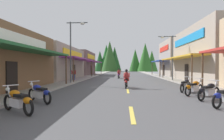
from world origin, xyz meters
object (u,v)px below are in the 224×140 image
Objects in this scene: streetlamp_right at (170,51)px; motorcycle_parked_right_4 at (209,91)px; pedestrian_browsing at (74,74)px; streetlamp_left at (74,44)px; rider_cruising_trailing at (119,74)px; motorcycle_parked_left_2 at (39,93)px; motorcycle_parked_right_6 at (186,85)px; rider_cruising_lead at (126,80)px; motorcycle_parked_right_5 at (194,87)px; motorcycle_parked_left_1 at (18,100)px.

streetlamp_right is 13.25m from motorcycle_parked_right_4.
motorcycle_parked_right_4 is 1.12× the size of pedestrian_browsing.
streetlamp_left is 13.31m from motorcycle_parked_right_4.
rider_cruising_trailing is at bearing 63.06° from streetlamp_left.
streetlamp_left reaches higher than motorcycle_parked_left_2.
rider_cruising_lead reaches higher than motorcycle_parked_right_6.
rider_cruising_trailing is (-5.08, 15.57, 0.17)m from motorcycle_parked_right_5.
motorcycle_parked_right_5 is 0.93× the size of motorcycle_parked_left_2.
pedestrian_browsing reaches higher than motorcycle_parked_left_1.
motorcycle_parked_right_6 is at bearing -28.74° from streetlamp_left.
streetlamp_left is 1.13× the size of streetlamp_right.
streetlamp_left is 4.08× the size of pedestrian_browsing.
motorcycle_parked_right_4 is 6.66m from rider_cruising_lead.
motorcycle_parked_left_1 is (1.21, -11.61, -3.69)m from streetlamp_left.
motorcycle_parked_left_1 is 1.19× the size of pedestrian_browsing.
motorcycle_parked_right_4 is 1.06× the size of motorcycle_parked_right_5.
streetlamp_right is at bearing -99.66° from pedestrian_browsing.
motorcycle_parked_right_5 is at bearing -97.15° from streetlamp_right.
motorcycle_parked_right_6 is 13.82m from pedestrian_browsing.
rider_cruising_lead and rider_cruising_trailing have the same top height.
motorcycle_parked_right_5 is 14.83m from pedestrian_browsing.
streetlamp_right is 3.21× the size of motorcycle_parked_right_6.
motorcycle_parked_right_4 is at bearing -124.89° from motorcycle_parked_right_5.
streetlamp_left is 12.24m from motorcycle_parked_left_1.
motorcycle_parked_right_5 and motorcycle_parked_left_2 have the same top height.
motorcycle_parked_right_5 is (9.55, -6.78, -3.69)m from streetlamp_left.
motorcycle_parked_left_1 is at bearing 157.60° from rider_cruising_lead.
streetlamp_right is 12.38m from pedestrian_browsing.
motorcycle_parked_left_1 is at bearing 174.57° from pedestrian_browsing.
motorcycle_parked_left_1 and motorcycle_parked_left_2 have the same top height.
motorcycle_parked_right_4 is 16.05m from pedestrian_browsing.
rider_cruising_lead is (-4.12, 3.56, 0.17)m from motorcycle_parked_right_5.
motorcycle_parked_right_5 is 16.38m from rider_cruising_trailing.
motorcycle_parked_left_2 is at bearing -83.68° from streetlamp_left.
motorcycle_parked_right_4 is at bearing -140.28° from motorcycle_parked_right_6.
rider_cruising_trailing is (4.47, 8.79, -3.53)m from streetlamp_left.
motorcycle_parked_right_4 and motorcycle_parked_right_6 have the same top height.
rider_cruising_trailing is (3.26, 20.40, 0.17)m from motorcycle_parked_left_1.
streetlamp_left is 3.59× the size of motorcycle_parked_left_2.
pedestrian_browsing reaches higher than rider_cruising_trailing.
motorcycle_parked_left_2 is at bearing 154.29° from motorcycle_parked_right_6.
motorcycle_parked_left_2 is 0.84× the size of rider_cruising_trailing.
streetlamp_right is at bearing 41.55° from motorcycle_parked_right_5.
streetlamp_left is at bearing 63.59° from rider_cruising_lead.
streetlamp_right is 3.39× the size of motorcycle_parked_right_5.
streetlamp_right is at bearing -90.00° from motorcycle_parked_left_1.
motorcycle_parked_left_1 is (-9.75, -16.08, -3.27)m from streetlamp_right.
rider_cruising_trailing reaches higher than motorcycle_parked_left_1.
rider_cruising_trailing is (-5.25, 17.10, 0.17)m from motorcycle_parked_right_4.
streetlamp_left reaches higher than streetlamp_right.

